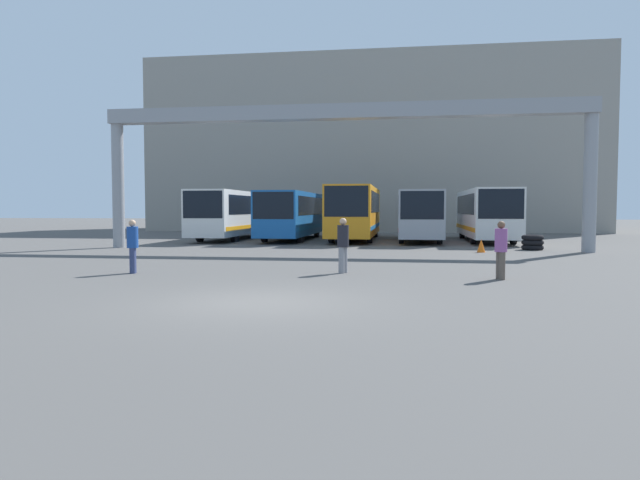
{
  "coord_description": "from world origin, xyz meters",
  "views": [
    {
      "loc": [
        3.05,
        -11.74,
        2.0
      ],
      "look_at": [
        -1.42,
        18.78,
        0.3
      ],
      "focal_mm": 32.0,
      "sensor_mm": 36.0,
      "label": 1
    }
  ],
  "objects_px": {
    "tire_stack": "(533,242)",
    "pedestrian_far_center": "(501,249)",
    "bus_slot_4": "(486,212)",
    "pedestrian_near_left": "(133,245)",
    "bus_slot_0": "(233,212)",
    "bus_slot_1": "(293,213)",
    "bus_slot_2": "(355,210)",
    "pedestrian_mid_left": "(343,244)",
    "bus_slot_3": "(419,213)",
    "traffic_cone": "(481,246)"
  },
  "relations": [
    {
      "from": "bus_slot_2",
      "to": "bus_slot_4",
      "type": "bearing_deg",
      "value": -3.38
    },
    {
      "from": "tire_stack",
      "to": "traffic_cone",
      "type": "bearing_deg",
      "value": -143.4
    },
    {
      "from": "bus_slot_2",
      "to": "pedestrian_mid_left",
      "type": "xyz_separation_m",
      "value": [
        1.21,
        -19.01,
        -1.01
      ]
    },
    {
      "from": "bus_slot_1",
      "to": "bus_slot_3",
      "type": "height_order",
      "value": "bus_slot_3"
    },
    {
      "from": "bus_slot_2",
      "to": "tire_stack",
      "type": "relative_size",
      "value": 11.59
    },
    {
      "from": "bus_slot_0",
      "to": "bus_slot_2",
      "type": "relative_size",
      "value": 0.94
    },
    {
      "from": "bus_slot_0",
      "to": "bus_slot_1",
      "type": "relative_size",
      "value": 1.01
    },
    {
      "from": "pedestrian_near_left",
      "to": "tire_stack",
      "type": "distance_m",
      "value": 18.98
    },
    {
      "from": "bus_slot_4",
      "to": "pedestrian_near_left",
      "type": "height_order",
      "value": "bus_slot_4"
    },
    {
      "from": "tire_stack",
      "to": "bus_slot_4",
      "type": "bearing_deg",
      "value": 99.53
    },
    {
      "from": "bus_slot_0",
      "to": "traffic_cone",
      "type": "bearing_deg",
      "value": -32.64
    },
    {
      "from": "bus_slot_1",
      "to": "pedestrian_far_center",
      "type": "height_order",
      "value": "bus_slot_1"
    },
    {
      "from": "pedestrian_far_center",
      "to": "traffic_cone",
      "type": "bearing_deg",
      "value": -24.05
    },
    {
      "from": "bus_slot_0",
      "to": "pedestrian_far_center",
      "type": "distance_m",
      "value": 24.01
    },
    {
      "from": "bus_slot_4",
      "to": "traffic_cone",
      "type": "bearing_deg",
      "value": -98.94
    },
    {
      "from": "bus_slot_3",
      "to": "pedestrian_near_left",
      "type": "xyz_separation_m",
      "value": [
        -9.24,
        -19.13,
        -0.87
      ]
    },
    {
      "from": "bus_slot_3",
      "to": "bus_slot_4",
      "type": "bearing_deg",
      "value": 5.52
    },
    {
      "from": "bus_slot_2",
      "to": "traffic_cone",
      "type": "bearing_deg",
      "value": -55.95
    },
    {
      "from": "bus_slot_1",
      "to": "pedestrian_near_left",
      "type": "distance_m",
      "value": 19.62
    },
    {
      "from": "pedestrian_mid_left",
      "to": "bus_slot_4",
      "type": "bearing_deg",
      "value": -171.43
    },
    {
      "from": "bus_slot_2",
      "to": "bus_slot_4",
      "type": "distance_m",
      "value": 8.06
    },
    {
      "from": "bus_slot_1",
      "to": "traffic_cone",
      "type": "xyz_separation_m",
      "value": [
        10.61,
        -9.3,
        -1.44
      ]
    },
    {
      "from": "bus_slot_1",
      "to": "pedestrian_mid_left",
      "type": "height_order",
      "value": "bus_slot_1"
    },
    {
      "from": "pedestrian_mid_left",
      "to": "pedestrian_far_center",
      "type": "bearing_deg",
      "value": 106.72
    },
    {
      "from": "bus_slot_0",
      "to": "pedestrian_near_left",
      "type": "height_order",
      "value": "bus_slot_0"
    },
    {
      "from": "bus_slot_0",
      "to": "pedestrian_far_center",
      "type": "xyz_separation_m",
      "value": [
        13.81,
        -19.61,
        -0.91
      ]
    },
    {
      "from": "bus_slot_0",
      "to": "traffic_cone",
      "type": "height_order",
      "value": "bus_slot_0"
    },
    {
      "from": "bus_slot_2",
      "to": "bus_slot_3",
      "type": "relative_size",
      "value": 1.17
    },
    {
      "from": "pedestrian_far_center",
      "to": "tire_stack",
      "type": "relative_size",
      "value": 1.59
    },
    {
      "from": "bus_slot_1",
      "to": "bus_slot_3",
      "type": "distance_m",
      "value": 8.05
    },
    {
      "from": "bus_slot_3",
      "to": "pedestrian_near_left",
      "type": "bearing_deg",
      "value": -115.79
    },
    {
      "from": "bus_slot_3",
      "to": "pedestrian_near_left",
      "type": "relative_size",
      "value": 6.23
    },
    {
      "from": "tire_stack",
      "to": "pedestrian_far_center",
      "type": "bearing_deg",
      "value": -105.93
    },
    {
      "from": "bus_slot_0",
      "to": "pedestrian_near_left",
      "type": "distance_m",
      "value": 19.85
    },
    {
      "from": "bus_slot_2",
      "to": "traffic_cone",
      "type": "distance_m",
      "value": 11.87
    },
    {
      "from": "bus_slot_0",
      "to": "bus_slot_3",
      "type": "bearing_deg",
      "value": -2.33
    },
    {
      "from": "bus_slot_2",
      "to": "tire_stack",
      "type": "xyz_separation_m",
      "value": [
        9.26,
        -7.75,
        -1.56
      ]
    },
    {
      "from": "pedestrian_far_center",
      "to": "pedestrian_near_left",
      "type": "bearing_deg",
      "value": 70.54
    },
    {
      "from": "pedestrian_near_left",
      "to": "tire_stack",
      "type": "relative_size",
      "value": 1.59
    },
    {
      "from": "bus_slot_0",
      "to": "bus_slot_2",
      "type": "height_order",
      "value": "bus_slot_2"
    },
    {
      "from": "bus_slot_0",
      "to": "pedestrian_far_center",
      "type": "height_order",
      "value": "bus_slot_0"
    },
    {
      "from": "pedestrian_far_center",
      "to": "traffic_cone",
      "type": "relative_size",
      "value": 2.66
    },
    {
      "from": "pedestrian_mid_left",
      "to": "tire_stack",
      "type": "bearing_deg",
      "value": 173.22
    },
    {
      "from": "bus_slot_0",
      "to": "bus_slot_1",
      "type": "distance_m",
      "value": 4.02
    },
    {
      "from": "bus_slot_1",
      "to": "traffic_cone",
      "type": "distance_m",
      "value": 14.18
    },
    {
      "from": "bus_slot_1",
      "to": "pedestrian_far_center",
      "type": "xyz_separation_m",
      "value": [
        9.79,
        -19.55,
        -0.87
      ]
    },
    {
      "from": "pedestrian_far_center",
      "to": "bus_slot_3",
      "type": "bearing_deg",
      "value": -14.29
    },
    {
      "from": "bus_slot_0",
      "to": "pedestrian_near_left",
      "type": "relative_size",
      "value": 6.82
    },
    {
      "from": "bus_slot_2",
      "to": "bus_slot_3",
      "type": "bearing_deg",
      "value": -12.13
    },
    {
      "from": "bus_slot_1",
      "to": "pedestrian_far_center",
      "type": "distance_m",
      "value": 21.88
    }
  ]
}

